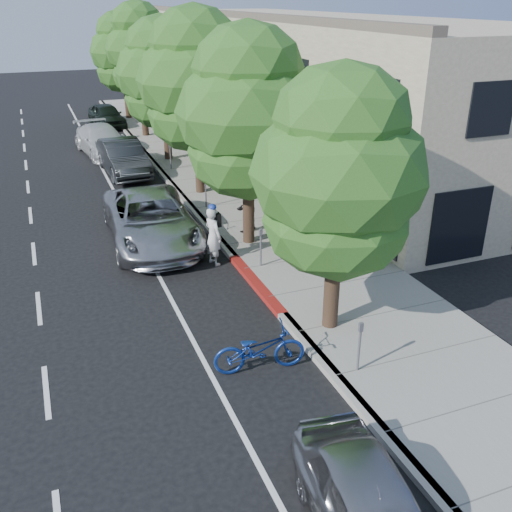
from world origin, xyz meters
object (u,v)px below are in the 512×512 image
white_pickup (102,141)px  dark_suv_far (107,115)px  street_tree_0 (339,176)px  dark_sedan (123,157)px  street_tree_3 (163,75)px  street_tree_1 (248,115)px  street_tree_4 (139,51)px  cyclist (213,236)px  street_tree_5 (123,53)px  street_tree_2 (196,82)px  pedestrian (245,208)px  bicycle (259,349)px  silver_suv (151,219)px

white_pickup → dark_suv_far: white_pickup is taller
street_tree_0 → dark_sedan: 17.04m
street_tree_3 → dark_sedan: size_ratio=1.45×
street_tree_1 → street_tree_4: 18.01m
cyclist → street_tree_0: bearing=179.0°
street_tree_5 → dark_sedan: (-2.60, -13.50, -3.65)m
street_tree_3 → street_tree_5: (0.00, 12.00, 0.05)m
street_tree_1 → street_tree_2: bearing=90.0°
street_tree_2 → street_tree_4: bearing=90.0°
dark_suv_far → cyclist: bearing=-97.1°
street_tree_0 → street_tree_1: 6.01m
dark_sedan → street_tree_2: bearing=-63.4°
street_tree_0 → pedestrian: size_ratio=3.79×
white_pickup → bicycle: bearing=-96.0°
street_tree_3 → pedestrian: bearing=-88.8°
street_tree_4 → pedestrian: size_ratio=4.38×
white_pickup → street_tree_2: bearing=-78.6°
cyclist → dark_suv_far: cyclist is taller
street_tree_3 → dark_sedan: street_tree_3 is taller
bicycle → street_tree_0: bearing=-59.6°
cyclist → street_tree_4: bearing=-23.6°
street_tree_5 → pedestrian: street_tree_5 is taller
silver_suv → street_tree_4: bearing=81.6°
street_tree_1 → silver_suv: bearing=154.2°
street_tree_0 → cyclist: bearing=107.8°
cyclist → bicycle: bearing=153.9°
bicycle → silver_suv: 8.51m
street_tree_4 → street_tree_1: bearing=-90.0°
white_pickup → pedestrian: pedestrian is taller
bicycle → white_pickup: white_pickup is taller
dark_sedan → dark_suv_far: dark_sedan is taller
cyclist → bicycle: cyclist is taller
street_tree_0 → street_tree_4: bearing=90.0°
street_tree_1 → dark_suv_far: bearing=94.5°
street_tree_2 → pedestrian: street_tree_2 is taller
street_tree_1 → street_tree_4: bearing=90.0°
silver_suv → pedestrian: bearing=-7.1°
street_tree_2 → white_pickup: street_tree_2 is taller
cyclist → street_tree_5: bearing=-22.4°
street_tree_1 → white_pickup: 15.49m
street_tree_3 → street_tree_5: street_tree_3 is taller
street_tree_2 → street_tree_5: 18.00m
street_tree_4 → street_tree_5: 6.03m
street_tree_0 → white_pickup: 21.21m
street_tree_3 → street_tree_4: 6.03m
bicycle → white_pickup: bearing=9.9°
street_tree_4 → silver_suv: size_ratio=1.27×
street_tree_3 → pedestrian: (0.23, -11.05, -3.38)m
silver_suv → dark_sedan: silver_suv is taller
street_tree_2 → silver_suv: (-3.10, -4.50, -3.94)m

